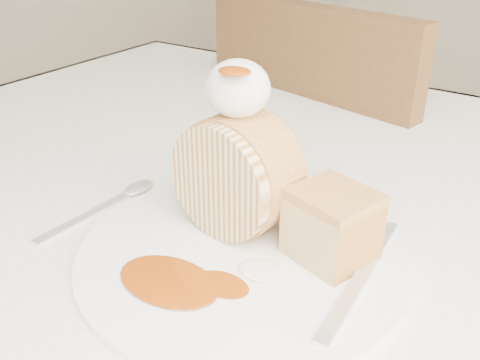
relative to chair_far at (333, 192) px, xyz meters
The scene contains 10 objects.
table 0.47m from the chair_far, 64.40° to the right, with size 1.40×0.90×0.75m.
chair_far is the anchor object (origin of this frame).
plate 0.64m from the chair_far, 74.89° to the right, with size 0.31×0.31×0.01m, color white.
roulade_slice 0.63m from the chair_far, 76.92° to the right, with size 0.11×0.11×0.06m, color beige.
cake_chunk 0.64m from the chair_far, 67.17° to the right, with size 0.07×0.06×0.06m, color tan.
whipped_cream 0.67m from the chair_far, 77.01° to the right, with size 0.06×0.06×0.05m, color white.
caramel_drizzle 0.70m from the chair_far, 76.34° to the right, with size 0.03×0.02×0.01m, color #8B3605.
caramel_pool 0.70m from the chair_far, 78.77° to the right, with size 0.10×0.06×0.00m, color #8B3605, non-canonical shape.
fork 0.68m from the chair_far, 65.35° to the right, with size 0.03×0.18×0.00m, color silver.
spoon 0.65m from the chair_far, 92.03° to the right, with size 0.02×0.15×0.00m, color silver.
Camera 1 is at (0.19, -0.31, 1.04)m, focal length 40.00 mm.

